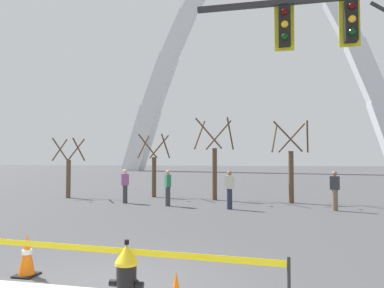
{
  "coord_description": "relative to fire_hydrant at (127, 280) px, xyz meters",
  "views": [
    {
      "loc": [
        2.49,
        -5.44,
        2.03
      ],
      "look_at": [
        0.19,
        5.0,
        2.5
      ],
      "focal_mm": 34.14,
      "sensor_mm": 36.0,
      "label": 1
    }
  ],
  "objects": [
    {
      "name": "fire_hydrant",
      "position": [
        0.0,
        0.0,
        0.0
      ],
      "size": [
        0.46,
        0.48,
        0.99
      ],
      "color": "black",
      "rests_on": "ground"
    },
    {
      "name": "pedestrian_near_trees",
      "position": [
        -4.92,
        11.63,
        0.35
      ],
      "size": [
        0.39,
        0.3,
        1.59
      ],
      "color": "#38383D",
      "rests_on": "ground"
    },
    {
      "name": "traffic_cone_by_hydrant",
      "position": [
        -2.37,
        1.19,
        -0.11
      ],
      "size": [
        0.36,
        0.36,
        0.73
      ],
      "color": "black",
      "rests_on": "ground"
    },
    {
      "name": "tree_center_right",
      "position": [
        2.72,
        13.44,
        1.25
      ],
      "size": [
        1.78,
        1.79,
        3.86
      ],
      "color": "brown",
      "rests_on": "ground"
    },
    {
      "name": "tree_far_left",
      "position": [
        -8.85,
        13.23,
        0.96
      ],
      "size": [
        1.5,
        1.5,
        3.21
      ],
      "color": "brown",
      "rests_on": "ground"
    },
    {
      "name": "pedestrian_walking_left",
      "position": [
        -2.66,
        11.03,
        0.35
      ],
      "size": [
        0.35,
        0.39,
        1.59
      ],
      "color": "#38383D",
      "rests_on": "ground"
    },
    {
      "name": "pedestrian_standing_center",
      "position": [
        0.12,
        10.59,
        0.35
      ],
      "size": [
        0.38,
        0.28,
        1.59
      ],
      "color": "#232847",
      "rests_on": "ground"
    },
    {
      "name": "monument_arch",
      "position": [
        -0.62,
        60.12,
        17.96
      ],
      "size": [
        49.59,
        3.32,
        42.31
      ],
      "color": "silver",
      "rests_on": "ground"
    },
    {
      "name": "pedestrian_walking_right",
      "position": [
        4.3,
        11.04,
        0.35
      ],
      "size": [
        0.39,
        0.31,
        1.59
      ],
      "color": "brown",
      "rests_on": "ground"
    },
    {
      "name": "caution_tape_barrier",
      "position": [
        -0.22,
        -0.0,
        0.16
      ],
      "size": [
        4.56,
        0.36,
        0.92
      ],
      "color": "#232326",
      "rests_on": "ground"
    },
    {
      "name": "tree_center_left",
      "position": [
        -1.01,
        13.85,
        1.37
      ],
      "size": [
        1.91,
        1.92,
        4.13
      ],
      "color": "brown",
      "rests_on": "ground"
    },
    {
      "name": "tree_left_mid",
      "position": [
        -4.49,
        14.61,
        1.06
      ],
      "size": [
        1.6,
        1.61,
        3.44
      ],
      "color": "brown",
      "rests_on": "ground"
    }
  ]
}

